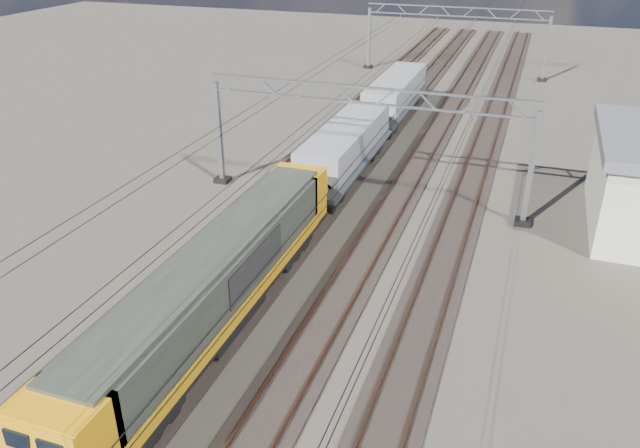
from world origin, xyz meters
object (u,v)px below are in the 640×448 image
(catenary_gantry_mid, at_px, (363,141))
(hopper_wagon_mid, at_px, (396,94))
(hopper_wagon_lead, at_px, (346,148))
(catenary_gantry_far, at_px, (454,38))
(locomotive, at_px, (217,283))

(catenary_gantry_mid, distance_m, hopper_wagon_mid, 17.43)
(catenary_gantry_mid, xyz_separation_m, hopper_wagon_lead, (-2.00, 3.03, -1.67))
(hopper_wagon_lead, bearing_deg, catenary_gantry_far, 86.53)
(locomotive, bearing_deg, catenary_gantry_far, 87.74)
(catenary_gantry_mid, height_order, hopper_wagon_mid, catenary_gantry_mid)
(catenary_gantry_mid, xyz_separation_m, hopper_wagon_mid, (-2.00, 17.23, -1.67))
(catenary_gantry_mid, bearing_deg, hopper_wagon_lead, 123.43)
(catenary_gantry_mid, xyz_separation_m, locomotive, (-2.00, -14.66, -1.58))
(catenary_gantry_far, bearing_deg, locomotive, -92.26)
(locomotive, bearing_deg, hopper_wagon_mid, 90.00)
(catenary_gantry_mid, bearing_deg, catenary_gantry_far, 90.00)
(hopper_wagon_lead, distance_m, hopper_wagon_mid, 14.20)
(locomotive, height_order, hopper_wagon_mid, locomotive)
(catenary_gantry_mid, bearing_deg, hopper_wagon_mid, 96.62)
(locomotive, relative_size, hopper_wagon_mid, 1.62)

